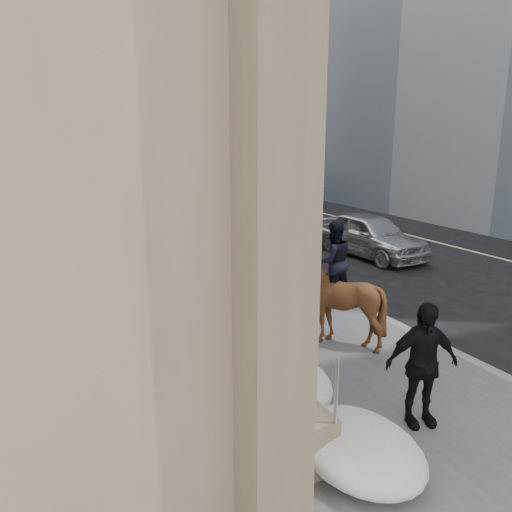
{
  "coord_description": "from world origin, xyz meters",
  "views": [
    {
      "loc": [
        -5.18,
        -6.53,
        4.47
      ],
      "look_at": [
        -0.25,
        3.33,
        1.7
      ],
      "focal_mm": 35.0,
      "sensor_mm": 36.0,
      "label": 1
    }
  ],
  "objects": [
    {
      "name": "ground",
      "position": [
        0.0,
        0.0,
        0.0
      ],
      "size": [
        140.0,
        140.0,
        0.0
      ],
      "primitive_type": "plane",
      "color": "black",
      "rests_on": "ground"
    },
    {
      "name": "mounted_horse_left",
      "position": [
        -1.45,
        1.51,
        1.25
      ],
      "size": [
        1.91,
        2.78,
        2.73
      ],
      "rotation": [
        0.0,
        0.0,
        2.81
      ],
      "color": "#422813",
      "rests_on": "sidewalk"
    },
    {
      "name": "streetlight_far",
      "position": [
        2.74,
        34.0,
        4.58
      ],
      "size": [
        1.71,
        0.24,
        8.0
      ],
      "color": "#2D2D30",
      "rests_on": "ground"
    },
    {
      "name": "car_grey",
      "position": [
        11.23,
        20.66,
        0.63
      ],
      "size": [
        1.81,
        4.37,
        1.26
      ],
      "primitive_type": "imported",
      "rotation": [
        0.0,
        0.0,
        3.13
      ],
      "color": "slate",
      "rests_on": "ground"
    },
    {
      "name": "sidewalk",
      "position": [
        0.0,
        10.0,
        0.06
      ],
      "size": [
        5.0,
        80.0,
        0.12
      ],
      "primitive_type": "cube",
      "color": "#4A4A4C",
      "rests_on": "ground"
    },
    {
      "name": "pedestrian",
      "position": [
        0.08,
        -1.54,
        1.09
      ],
      "size": [
        1.23,
        0.78,
        1.95
      ],
      "primitive_type": "imported",
      "rotation": [
        0.0,
        0.0,
        -0.29
      ],
      "color": "black",
      "rests_on": "sidewalk"
    },
    {
      "name": "lane_line",
      "position": [
        10.5,
        10.0,
        0.01
      ],
      "size": [
        0.15,
        70.0,
        0.01
      ],
      "primitive_type": "cube",
      "color": "#BFB78C",
      "rests_on": "ground"
    },
    {
      "name": "curb",
      "position": [
        2.62,
        10.0,
        0.06
      ],
      "size": [
        0.24,
        80.0,
        0.12
      ],
      "primitive_type": "cube",
      "color": "slate",
      "rests_on": "ground"
    },
    {
      "name": "far_podium",
      "position": [
        15.5,
        10.0,
        2.0
      ],
      "size": [
        2.0,
        80.0,
        4.0
      ],
      "primitive_type": "cube",
      "color": "#77664D",
      "rests_on": "ground"
    },
    {
      "name": "bg_building_mid",
      "position": [
        4.0,
        60.0,
        14.0
      ],
      "size": [
        30.0,
        12.0,
        28.0
      ],
      "primitive_type": "cube",
      "color": "slate",
      "rests_on": "ground"
    },
    {
      "name": "traffic_signal",
      "position": [
        2.07,
        22.0,
        4.0
      ],
      "size": [
        4.1,
        0.22,
        6.0
      ],
      "color": "#2D2D30",
      "rests_on": "ground"
    },
    {
      "name": "snow_bank",
      "position": [
        -1.42,
        8.11,
        0.47
      ],
      "size": [
        1.7,
        18.1,
        0.76
      ],
      "color": "white",
      "rests_on": "sidewalk"
    },
    {
      "name": "car_silver",
      "position": [
        6.49,
        7.52,
        0.79
      ],
      "size": [
        2.19,
        4.77,
        1.59
      ],
      "primitive_type": "imported",
      "rotation": [
        0.0,
        0.0,
        0.07
      ],
      "color": "silver",
      "rests_on": "ground"
    },
    {
      "name": "streetlight_mid",
      "position": [
        2.74,
        14.0,
        4.58
      ],
      "size": [
        1.71,
        0.24,
        8.0
      ],
      "color": "#2D2D30",
      "rests_on": "ground"
    },
    {
      "name": "mounted_horse_right",
      "position": [
        0.69,
        1.53,
        1.18
      ],
      "size": [
        1.69,
        1.85,
        2.6
      ],
      "rotation": [
        0.0,
        0.0,
        3.02
      ],
      "color": "#402512",
      "rests_on": "sidewalk"
    }
  ]
}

